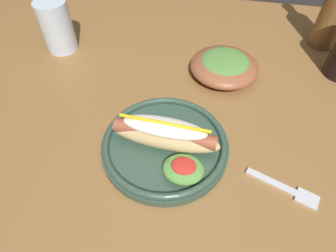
{
  "coord_description": "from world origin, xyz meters",
  "views": [
    {
      "loc": [
        0.02,
        -0.39,
        1.17
      ],
      "look_at": [
        -0.04,
        -0.06,
        0.77
      ],
      "focal_mm": 30.23,
      "sensor_mm": 36.0,
      "label": 1
    }
  ],
  "objects_px": {
    "hot_dog_plate": "(166,143)",
    "fork": "(288,190)",
    "side_bowl": "(224,65)",
    "glass_bottle": "(336,10)",
    "water_cup": "(57,26)"
  },
  "relations": [
    {
      "from": "hot_dog_plate",
      "to": "side_bowl",
      "type": "height_order",
      "value": "hot_dog_plate"
    },
    {
      "from": "glass_bottle",
      "to": "hot_dog_plate",
      "type": "bearing_deg",
      "value": -128.89
    },
    {
      "from": "water_cup",
      "to": "glass_bottle",
      "type": "relative_size",
      "value": 0.5
    },
    {
      "from": "fork",
      "to": "water_cup",
      "type": "bearing_deg",
      "value": 170.31
    },
    {
      "from": "hot_dog_plate",
      "to": "water_cup",
      "type": "height_order",
      "value": "water_cup"
    },
    {
      "from": "fork",
      "to": "side_bowl",
      "type": "height_order",
      "value": "side_bowl"
    },
    {
      "from": "hot_dog_plate",
      "to": "glass_bottle",
      "type": "bearing_deg",
      "value": 51.11
    },
    {
      "from": "hot_dog_plate",
      "to": "side_bowl",
      "type": "relative_size",
      "value": 1.49
    },
    {
      "from": "hot_dog_plate",
      "to": "fork",
      "type": "bearing_deg",
      "value": -11.13
    },
    {
      "from": "hot_dog_plate",
      "to": "side_bowl",
      "type": "distance_m",
      "value": 0.25
    },
    {
      "from": "fork",
      "to": "water_cup",
      "type": "distance_m",
      "value": 0.62
    },
    {
      "from": "hot_dog_plate",
      "to": "water_cup",
      "type": "bearing_deg",
      "value": 140.41
    },
    {
      "from": "hot_dog_plate",
      "to": "water_cup",
      "type": "distance_m",
      "value": 0.42
    },
    {
      "from": "fork",
      "to": "glass_bottle",
      "type": "height_order",
      "value": "glass_bottle"
    },
    {
      "from": "fork",
      "to": "glass_bottle",
      "type": "xyz_separation_m",
      "value": [
        0.12,
        0.45,
        0.09
      ]
    }
  ]
}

